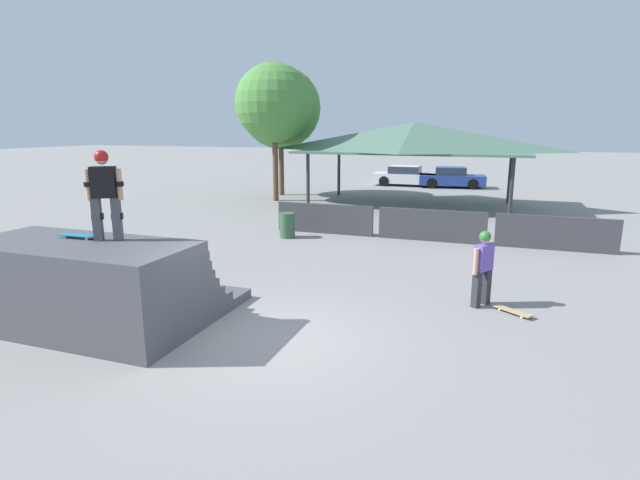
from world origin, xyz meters
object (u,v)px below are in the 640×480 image
at_px(skater_on_deck, 104,189).
at_px(skateboard_on_deck, 80,235).
at_px(tree_beside_pavilion, 274,103).
at_px(trash_bin, 287,225).
at_px(bystander_walking, 483,262).
at_px(tree_far_back, 280,108).
at_px(parked_car_white, 406,176).
at_px(parked_car_blue, 452,178).
at_px(skateboard_on_ground, 514,311).

distance_m(skater_on_deck, skateboard_on_deck, 1.09).
relative_size(tree_beside_pavilion, trash_bin, 8.02).
relative_size(bystander_walking, tree_far_back, 0.23).
bearing_deg(parked_car_white, parked_car_blue, -2.54).
height_order(skater_on_deck, skateboard_on_ground, skater_on_deck).
bearing_deg(skater_on_deck, tree_beside_pavilion, 77.91).
height_order(skateboard_on_deck, parked_car_white, skateboard_on_deck).
bearing_deg(bystander_walking, skater_on_deck, -29.44).
bearing_deg(tree_far_back, tree_beside_pavilion, -73.64).
xyz_separation_m(tree_beside_pavilion, trash_bin, (4.06, -7.97, -4.43)).
bearing_deg(parked_car_blue, parked_car_white, 170.39).
xyz_separation_m(bystander_walking, parked_car_blue, (-2.58, 21.77, -0.35)).
height_order(skater_on_deck, trash_bin, skater_on_deck).
height_order(tree_beside_pavilion, trash_bin, tree_beside_pavilion).
height_order(bystander_walking, tree_beside_pavilion, tree_beside_pavilion).
xyz_separation_m(trash_bin, parked_car_white, (1.03, 17.09, 0.18)).
height_order(skater_on_deck, tree_far_back, tree_far_back).
bearing_deg(parked_car_blue, bystander_walking, -90.48).
distance_m(skater_on_deck, tree_beside_pavilion, 16.82).
height_order(skateboard_on_ground, parked_car_white, parked_car_white).
relative_size(tree_beside_pavilion, parked_car_blue, 1.63).
xyz_separation_m(bystander_walking, tree_beside_pavilion, (-10.57, 12.77, 3.91)).
distance_m(tree_far_back, parked_car_white, 9.90).
relative_size(bystander_walking, trash_bin, 1.90).
relative_size(skateboard_on_deck, parked_car_white, 0.20).
bearing_deg(skateboard_on_deck, tree_beside_pavilion, 99.32).
xyz_separation_m(skater_on_deck, tree_beside_pavilion, (-4.03, 16.17, 2.27)).
bearing_deg(trash_bin, skateboard_on_deck, -94.52).
height_order(bystander_walking, parked_car_white, bystander_walking).
xyz_separation_m(bystander_walking, trash_bin, (-6.51, 4.80, -0.52)).
bearing_deg(tree_far_back, skateboard_on_deck, -77.59).
bearing_deg(skateboard_on_ground, trash_bin, -179.89).
relative_size(skateboard_on_ground, parked_car_blue, 0.19).
relative_size(skateboard_on_ground, trash_bin, 0.93).
relative_size(skateboard_on_deck, parked_car_blue, 0.20).
distance_m(skateboard_on_deck, tree_far_back, 19.08).
distance_m(parked_car_white, parked_car_blue, 2.90).
height_order(parked_car_white, parked_car_blue, same).
xyz_separation_m(skateboard_on_deck, tree_far_back, (-4.05, 18.40, 3.01)).
bearing_deg(skater_on_deck, skateboard_on_ground, -2.84).
relative_size(parked_car_white, parked_car_blue, 1.01).
xyz_separation_m(skater_on_deck, skateboard_on_deck, (-0.62, -0.06, -0.89)).
relative_size(trash_bin, parked_car_white, 0.20).
height_order(tree_far_back, trash_bin, tree_far_back).
bearing_deg(parked_car_blue, skateboard_on_ground, -88.87).
xyz_separation_m(skateboard_on_deck, bystander_walking, (7.16, 3.46, -0.76)).
distance_m(trash_bin, parked_car_white, 17.12).
relative_size(skater_on_deck, tree_beside_pavilion, 0.24).
height_order(trash_bin, parked_car_blue, parked_car_blue).
xyz_separation_m(skateboard_on_deck, tree_beside_pavilion, (-3.41, 16.23, 3.16)).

